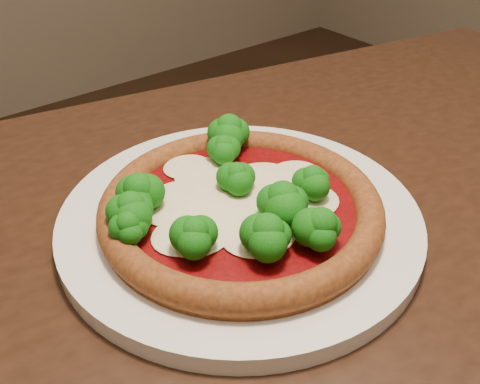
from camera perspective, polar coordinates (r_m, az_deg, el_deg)
dining_table at (r=0.56m, az=4.16°, el=-14.26°), size 1.44×1.06×0.75m
plate at (r=0.52m, az=0.00°, el=-2.79°), size 0.35×0.35×0.02m
pizza at (r=0.50m, az=-0.30°, el=-1.28°), size 0.27×0.27×0.06m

